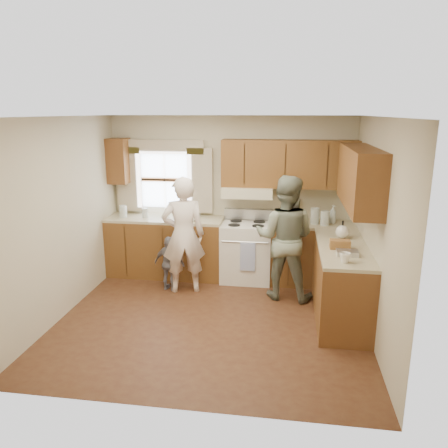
% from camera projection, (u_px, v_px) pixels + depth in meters
% --- Properties ---
extents(room, '(3.80, 3.80, 3.80)m').
position_uv_depth(room, '(211.00, 224.00, 5.22)').
color(room, '#412114').
rests_on(room, ground).
extents(kitchen_fixtures, '(3.80, 2.25, 2.15)m').
position_uv_depth(kitchen_fixtures, '(266.00, 235.00, 6.27)').
color(kitchen_fixtures, '#4B2B10').
rests_on(kitchen_fixtures, ground).
extents(stove, '(0.76, 0.67, 1.07)m').
position_uv_depth(stove, '(247.00, 251.00, 6.75)').
color(stove, silver).
rests_on(stove, ground).
extents(woman_left, '(0.70, 0.56, 1.69)m').
position_uv_depth(woman_left, '(184.00, 235.00, 6.21)').
color(woman_left, white).
rests_on(woman_left, ground).
extents(woman_right, '(0.94, 0.79, 1.73)m').
position_uv_depth(woman_right, '(285.00, 238.00, 6.00)').
color(woman_right, '#24412A').
rests_on(woman_right, ground).
extents(child, '(0.51, 0.29, 0.81)m').
position_uv_depth(child, '(170.00, 264.00, 6.35)').
color(child, gray).
rests_on(child, ground).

